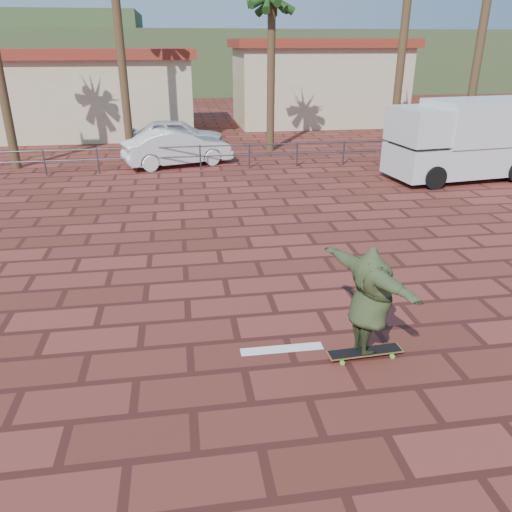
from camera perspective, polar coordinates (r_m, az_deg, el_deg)
The scene contains 13 objects.
ground at distance 9.47m, azimuth -2.67°, elevation -6.94°, with size 120.00×120.00×0.00m, color maroon.
paint_stripe at distance 8.55m, azimuth 2.97°, elevation -10.56°, with size 1.40×0.22×0.01m, color white.
guardrail at distance 20.58m, azimuth -6.41°, elevation 11.61°, with size 24.06×0.06×1.00m.
palm_center at distance 24.10m, azimuth 1.82°, elevation 26.97°, with size 2.40×2.40×7.75m.
building_west at distance 30.70m, azimuth -19.31°, elevation 17.32°, with size 12.60×7.60×4.50m.
building_east at distance 33.41m, azimuth 7.00°, elevation 19.19°, with size 10.60×6.60×5.00m.
hill_front at distance 58.19m, azimuth -8.47°, elevation 21.19°, with size 70.00×18.00×6.00m, color #384C28.
longboard at distance 8.48m, azimuth 12.32°, elevation -10.66°, with size 1.26×0.34×0.12m.
skateboarder at distance 8.00m, azimuth 12.89°, elevation -5.03°, with size 2.26×0.62×1.84m, color #344022.
campervan at distance 20.52m, azimuth 22.85°, elevation 12.31°, with size 5.77×3.01×2.87m.
car_silver at distance 24.48m, azimuth -9.09°, elevation 13.49°, with size 1.80×4.47×1.52m, color silver.
car_white at distance 21.53m, azimuth -8.97°, elevation 12.13°, with size 1.56×4.46×1.47m, color silver.
street_sign at distance 23.26m, azimuth 25.25°, elevation 13.10°, with size 0.44×0.14×2.20m.
Camera 1 is at (-0.80, -8.16, 4.74)m, focal length 35.00 mm.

